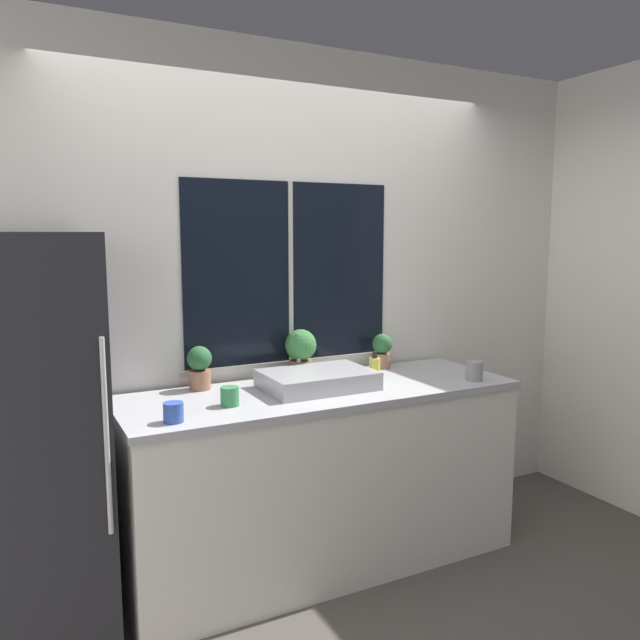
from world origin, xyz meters
name	(u,v)px	position (x,y,z in m)	size (l,w,h in m)	color
ground_plane	(354,593)	(0.00, 0.00, 0.00)	(14.00, 14.00, 0.00)	#4C4742
wall_back	(288,298)	(0.00, 0.74, 1.35)	(8.00, 0.09, 2.70)	silver
wall_right	(474,278)	(1.99, 1.50, 1.35)	(0.06, 7.00, 2.70)	silver
counter	(321,476)	(0.00, 0.34, 0.47)	(2.02, 0.70, 0.93)	white
refrigerator	(19,445)	(-1.38, 0.33, 0.86)	(0.65, 0.66, 1.71)	#232328
sink	(317,379)	(-0.02, 0.35, 0.97)	(0.54, 0.43, 0.25)	#ADADB2
potted_plant_left	(200,366)	(-0.55, 0.60, 1.05)	(0.12, 0.12, 0.22)	#9E6B4C
potted_plant_center	(301,351)	(0.01, 0.60, 1.08)	(0.17, 0.17, 0.26)	#9E6B4C
potted_plant_right	(382,349)	(0.54, 0.60, 1.04)	(0.12, 0.12, 0.20)	#9E6B4C
soap_bottle	(375,369)	(0.32, 0.34, 1.00)	(0.06, 0.06, 0.16)	#DBD14C
mug_green	(230,396)	(-0.52, 0.24, 0.97)	(0.08, 0.08, 0.09)	#38844C
mug_grey	(474,371)	(0.81, 0.12, 0.98)	(0.09, 0.09, 0.10)	gray
mug_blue	(173,412)	(-0.81, 0.11, 0.97)	(0.08, 0.08, 0.08)	#3351AD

